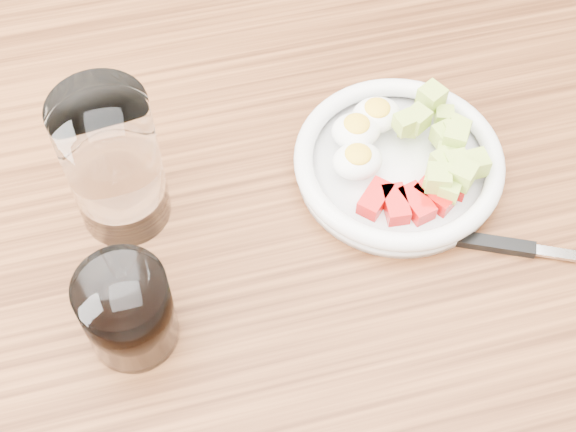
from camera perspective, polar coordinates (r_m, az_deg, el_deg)
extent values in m
cube|color=brown|center=(0.80, 0.87, -2.37)|extent=(1.50, 0.90, 0.04)
cylinder|color=white|center=(0.83, 7.77, 3.34)|extent=(0.20, 0.20, 0.01)
torus|color=white|center=(0.81, 7.90, 3.98)|extent=(0.21, 0.21, 0.02)
cube|color=red|center=(0.79, 6.21, 1.23)|extent=(0.04, 0.04, 0.02)
cube|color=red|center=(0.78, 7.65, 0.82)|extent=(0.02, 0.04, 0.02)
cube|color=red|center=(0.79, 9.12, 0.89)|extent=(0.03, 0.04, 0.02)
cube|color=red|center=(0.80, 10.38, 1.41)|extent=(0.04, 0.04, 0.02)
cube|color=red|center=(0.81, 11.25, 2.29)|extent=(0.04, 0.04, 0.02)
ellipsoid|color=white|center=(0.82, 4.86, 6.07)|extent=(0.05, 0.04, 0.03)
ellipsoid|color=yellow|center=(0.81, 4.91, 6.56)|extent=(0.03, 0.03, 0.01)
ellipsoid|color=white|center=(0.84, 6.30, 7.16)|extent=(0.05, 0.04, 0.03)
ellipsoid|color=yellow|center=(0.83, 6.38, 7.65)|extent=(0.03, 0.03, 0.01)
ellipsoid|color=white|center=(0.80, 4.96, 3.92)|extent=(0.05, 0.04, 0.03)
ellipsoid|color=yellow|center=(0.79, 5.02, 4.40)|extent=(0.03, 0.03, 0.01)
cube|color=#BAD050|center=(0.81, 13.19, 3.64)|extent=(0.02, 0.02, 0.02)
cube|color=#BAD050|center=(0.80, 11.89, 3.63)|extent=(0.02, 0.02, 0.02)
cube|color=#BAD050|center=(0.84, 10.17, 8.33)|extent=(0.03, 0.03, 0.02)
cube|color=#BAD050|center=(0.82, 8.32, 6.56)|extent=(0.02, 0.02, 0.02)
cube|color=#BAD050|center=(0.79, 10.52, 2.39)|extent=(0.03, 0.03, 0.02)
cube|color=#BAD050|center=(0.82, 11.14, 4.29)|extent=(0.02, 0.02, 0.02)
cube|color=#BAD050|center=(0.79, 12.30, 2.89)|extent=(0.03, 0.03, 0.02)
cube|color=#BAD050|center=(0.85, 11.04, 6.95)|extent=(0.02, 0.02, 0.02)
cube|color=#BAD050|center=(0.83, 8.50, 6.42)|extent=(0.02, 0.02, 0.02)
cube|color=#BAD050|center=(0.79, 11.44, 1.88)|extent=(0.03, 0.03, 0.02)
cube|color=#BAD050|center=(0.83, 11.08, 5.64)|extent=(0.03, 0.03, 0.02)
cube|color=#BAD050|center=(0.82, 9.18, 6.84)|extent=(0.03, 0.03, 0.02)
cube|color=#BAD050|center=(0.80, 10.88, 3.87)|extent=(0.02, 0.02, 0.02)
cube|color=#BAD050|center=(0.83, 11.78, 5.77)|extent=(0.02, 0.02, 0.02)
cube|color=#BAD050|center=(0.82, 11.82, 5.48)|extent=(0.03, 0.03, 0.02)
cube|color=#BAD050|center=(0.78, 10.64, 2.63)|extent=(0.03, 0.03, 0.02)
cube|color=#BAD050|center=(0.82, 12.00, 6.06)|extent=(0.03, 0.03, 0.02)
cube|color=black|center=(0.80, 13.62, -1.81)|extent=(0.10, 0.05, 0.01)
cube|color=silver|center=(0.81, 19.20, -2.63)|extent=(0.06, 0.03, 0.00)
cylinder|color=white|center=(0.75, -12.34, 3.70)|extent=(0.09, 0.09, 0.16)
cylinder|color=white|center=(0.71, -11.34, -6.62)|extent=(0.08, 0.08, 0.09)
cylinder|color=black|center=(0.71, -11.31, -6.70)|extent=(0.07, 0.07, 0.08)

